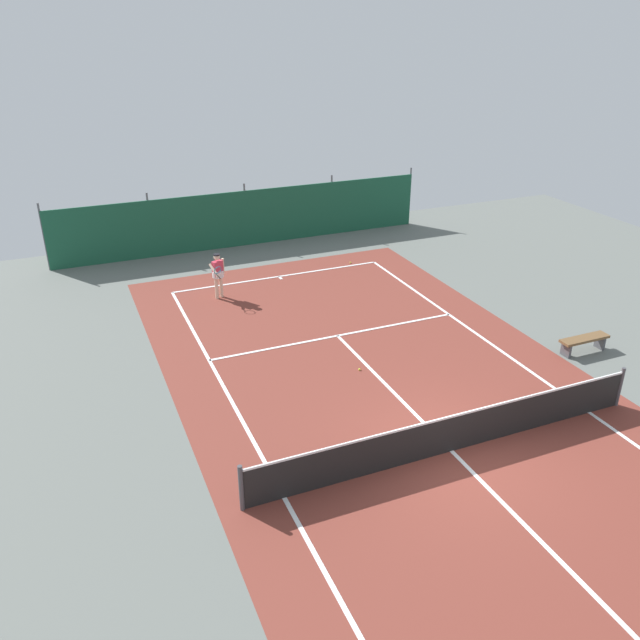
{
  "coord_description": "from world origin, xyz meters",
  "views": [
    {
      "loc": [
        -7.5,
        -9.97,
        9.1
      ],
      "look_at": [
        -0.79,
        5.95,
        0.9
      ],
      "focal_mm": 36.05,
      "sensor_mm": 36.0,
      "label": 1
    }
  ],
  "objects_px": {
    "tennis_net": "(453,433)",
    "tennis_ball_near_player": "(350,263)",
    "tennis_ball_midcourt": "(360,369)",
    "tennis_player": "(218,272)",
    "courtside_bench": "(584,341)"
  },
  "relations": [
    {
      "from": "tennis_net",
      "to": "tennis_player",
      "type": "relative_size",
      "value": 6.17
    },
    {
      "from": "tennis_player",
      "to": "courtside_bench",
      "type": "xyz_separation_m",
      "value": [
        8.94,
        -8.22,
        -0.59
      ]
    },
    {
      "from": "tennis_net",
      "to": "tennis_player",
      "type": "distance_m",
      "value": 11.13
    },
    {
      "from": "tennis_ball_midcourt",
      "to": "tennis_ball_near_player",
      "type": "bearing_deg",
      "value": 66.39
    },
    {
      "from": "tennis_ball_near_player",
      "to": "tennis_ball_midcourt",
      "type": "height_order",
      "value": "same"
    },
    {
      "from": "tennis_player",
      "to": "courtside_bench",
      "type": "relative_size",
      "value": 1.03
    },
    {
      "from": "tennis_ball_midcourt",
      "to": "courtside_bench",
      "type": "distance_m",
      "value": 6.82
    },
    {
      "from": "tennis_net",
      "to": "tennis_ball_near_player",
      "type": "distance_m",
      "value": 12.59
    },
    {
      "from": "tennis_net",
      "to": "tennis_player",
      "type": "bearing_deg",
      "value": 103.71
    },
    {
      "from": "tennis_ball_near_player",
      "to": "tennis_player",
      "type": "bearing_deg",
      "value": -166.76
    },
    {
      "from": "tennis_net",
      "to": "tennis_ball_midcourt",
      "type": "relative_size",
      "value": 153.33
    },
    {
      "from": "tennis_net",
      "to": "tennis_ball_near_player",
      "type": "xyz_separation_m",
      "value": [
        3.17,
        12.17,
        -0.48
      ]
    },
    {
      "from": "tennis_net",
      "to": "courtside_bench",
      "type": "distance_m",
      "value": 6.82
    },
    {
      "from": "tennis_ball_midcourt",
      "to": "tennis_player",
      "type": "bearing_deg",
      "value": 109.31
    },
    {
      "from": "tennis_player",
      "to": "tennis_ball_near_player",
      "type": "height_order",
      "value": "tennis_player"
    }
  ]
}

